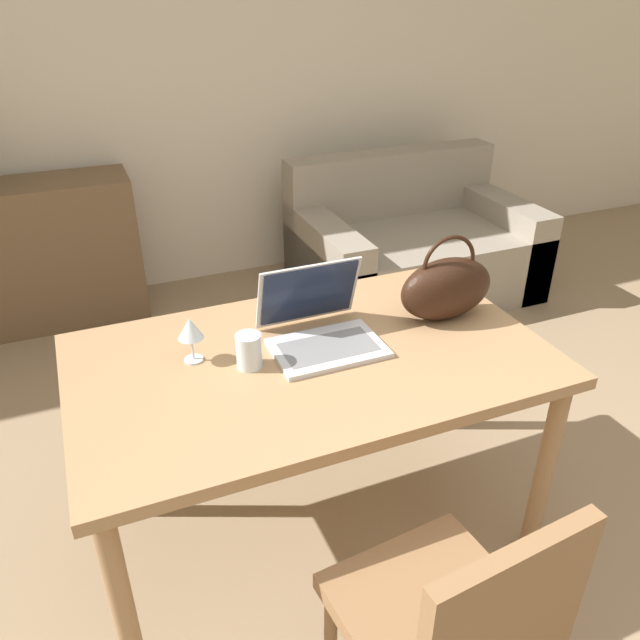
# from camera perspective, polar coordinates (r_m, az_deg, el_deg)

# --- Properties ---
(wall_back) EXTENTS (10.00, 0.06, 2.70)m
(wall_back) POSITION_cam_1_polar(r_m,az_deg,el_deg) (3.98, -12.61, 21.98)
(wall_back) COLOR beige
(wall_back) RESTS_ON ground_plane
(dining_table) EXTENTS (1.47, 0.88, 0.77)m
(dining_table) POSITION_cam_1_polar(r_m,az_deg,el_deg) (1.99, -0.78, -5.30)
(dining_table) COLOR #A87F56
(dining_table) RESTS_ON ground_plane
(chair) EXTENTS (0.48, 0.48, 0.88)m
(chair) POSITION_cam_1_polar(r_m,az_deg,el_deg) (1.63, 12.30, -25.39)
(chair) COLOR olive
(chair) RESTS_ON ground_plane
(couch) EXTENTS (1.41, 0.93, 0.82)m
(couch) POSITION_cam_1_polar(r_m,az_deg,el_deg) (4.01, 8.33, 6.48)
(couch) COLOR gray
(couch) RESTS_ON ground_plane
(sideboard) EXTENTS (1.39, 0.40, 0.83)m
(sideboard) POSITION_cam_1_polar(r_m,az_deg,el_deg) (3.89, -26.56, 4.99)
(sideboard) COLOR brown
(sideboard) RESTS_ON ground_plane
(laptop) EXTENTS (0.35, 0.32, 0.24)m
(laptop) POSITION_cam_1_polar(r_m,az_deg,el_deg) (2.00, -0.13, -0.15)
(laptop) COLOR silver
(laptop) RESTS_ON dining_table
(drinking_glass) EXTENTS (0.08, 0.08, 0.11)m
(drinking_glass) POSITION_cam_1_polar(r_m,az_deg,el_deg) (1.88, -6.52, -2.82)
(drinking_glass) COLOR silver
(drinking_glass) RESTS_ON dining_table
(wine_glass) EXTENTS (0.08, 0.08, 0.15)m
(wine_glass) POSITION_cam_1_polar(r_m,az_deg,el_deg) (1.91, -11.77, -0.90)
(wine_glass) COLOR silver
(wine_glass) RESTS_ON dining_table
(handbag) EXTENTS (0.34, 0.16, 0.30)m
(handbag) POSITION_cam_1_polar(r_m,az_deg,el_deg) (2.15, 11.47, 2.92)
(handbag) COLOR black
(handbag) RESTS_ON dining_table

